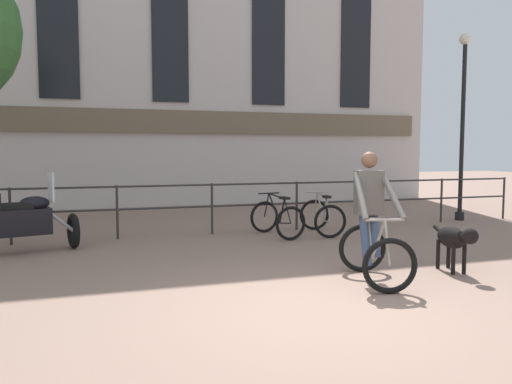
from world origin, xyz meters
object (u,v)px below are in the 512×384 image
cyclist_with_bike (372,223)px  parked_bicycle_near_lamp (277,219)px  parked_motorcycle (21,220)px  dog (455,239)px  parked_bicycle_mid_left (322,217)px  street_lamp (463,117)px

cyclist_with_bike → parked_bicycle_near_lamp: (-0.03, 3.53, -0.41)m
parked_motorcycle → dog: bearing=-133.3°
parked_motorcycle → parked_bicycle_mid_left: (5.63, 0.25, -0.20)m
parked_bicycle_mid_left → street_lamp: street_lamp is taller
cyclist_with_bike → parked_bicycle_mid_left: bearing=87.8°
dog → parked_motorcycle: parked_motorcycle is taller
parked_bicycle_near_lamp → street_lamp: bearing=179.5°
dog → parked_bicycle_mid_left: (-0.34, 3.57, -0.12)m
parked_bicycle_mid_left → street_lamp: (4.14, 0.81, 2.18)m
parked_bicycle_mid_left → street_lamp: bearing=-161.2°
cyclist_with_bike → parked_motorcycle: size_ratio=0.92×
cyclist_with_bike → street_lamp: 6.93m
cyclist_with_bike → parked_motorcycle: cyclist_with_bike is taller
dog → parked_bicycle_mid_left: parked_bicycle_mid_left is taller
parked_motorcycle → parked_bicycle_near_lamp: 4.65m
dog → parked_bicycle_near_lamp: parked_bicycle_near_lamp is taller
parked_bicycle_near_lamp → parked_bicycle_mid_left: same height
cyclist_with_bike → parked_bicycle_near_lamp: bearing=103.5°
parked_motorcycle → parked_bicycle_mid_left: bearing=-101.6°
cyclist_with_bike → parked_motorcycle: bearing=157.9°
dog → cyclist_with_bike: bearing=-175.6°
cyclist_with_bike → parked_bicycle_mid_left: 3.68m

